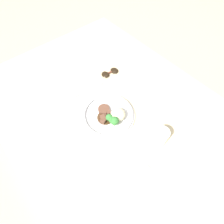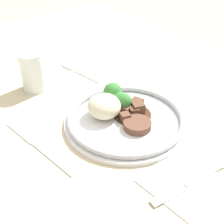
# 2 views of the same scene
# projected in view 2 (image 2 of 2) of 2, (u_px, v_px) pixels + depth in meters

# --- Properties ---
(ground_plane) EXTENTS (8.00, 8.00, 0.00)m
(ground_plane) POSITION_uv_depth(u_px,v_px,m) (108.00, 139.00, 0.72)
(ground_plane) COLOR tan
(dining_table) EXTENTS (1.55, 1.06, 0.04)m
(dining_table) POSITION_uv_depth(u_px,v_px,m) (108.00, 133.00, 0.70)
(dining_table) COLOR beige
(dining_table) RESTS_ON ground
(napkin) EXTENTS (0.16, 0.14, 0.00)m
(napkin) POSITION_uv_depth(u_px,v_px,m) (189.00, 186.00, 0.55)
(napkin) COLOR silver
(napkin) RESTS_ON dining_table
(plate) EXTENTS (0.27, 0.27, 0.07)m
(plate) POSITION_uv_depth(u_px,v_px,m) (123.00, 116.00, 0.70)
(plate) COLOR white
(plate) RESTS_ON dining_table
(juice_glass) EXTENTS (0.07, 0.07, 0.10)m
(juice_glass) POSITION_uv_depth(u_px,v_px,m) (34.00, 73.00, 0.80)
(juice_glass) COLOR orange
(juice_glass) RESTS_ON dining_table
(fork) EXTENTS (0.03, 0.19, 0.00)m
(fork) POSITION_uv_depth(u_px,v_px,m) (186.00, 186.00, 0.55)
(fork) COLOR #B7B7BC
(fork) RESTS_ON napkin
(knife) EXTENTS (0.23, 0.04, 0.00)m
(knife) POSITION_uv_depth(u_px,v_px,m) (35.00, 145.00, 0.64)
(knife) COLOR #B7B7BC
(knife) RESTS_ON dining_table
(spoon) EXTENTS (0.16, 0.04, 0.01)m
(spoon) POSITION_uv_depth(u_px,v_px,m) (72.00, 69.00, 0.91)
(spoon) COLOR #B7B7BC
(spoon) RESTS_ON dining_table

